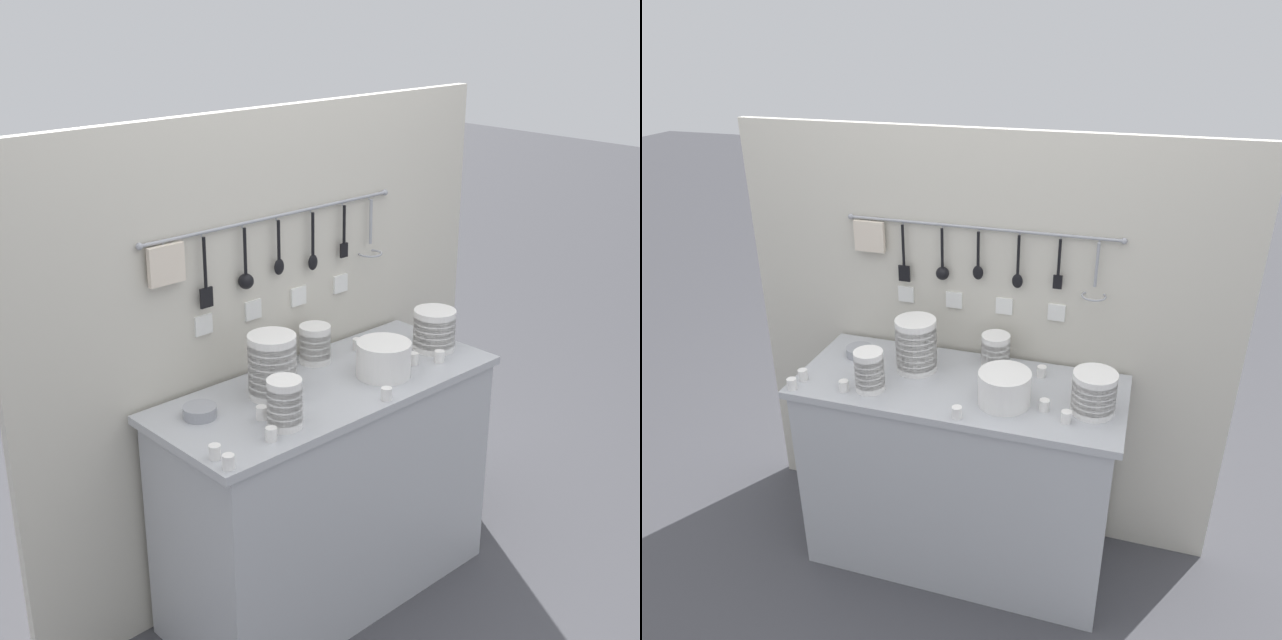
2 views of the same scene
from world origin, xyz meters
TOP-DOWN VIEW (x-y plane):
  - ground_plane at (0.00, 0.00)m, footprint 20.00×20.00m
  - counter at (0.00, 0.00)m, footprint 1.30×0.53m
  - back_wall at (-0.00, 0.30)m, footprint 2.10×0.11m
  - bowl_stack_wide_centre at (-0.32, -0.14)m, footprint 0.11×0.11m
  - bowl_stack_nested_right at (-0.20, 0.06)m, footprint 0.17×0.17m
  - bowl_stack_tall_left at (0.10, 0.18)m, footprint 0.12×0.12m
  - bowl_stack_back_corner at (0.52, -0.04)m, footprint 0.16×0.16m
  - plate_stack at (0.20, -0.08)m, footprint 0.20×0.20m
  - steel_mixing_bowl at (-0.48, 0.10)m, footprint 0.11×0.11m
  - cup_front_right at (-0.61, -0.23)m, footprint 0.04×0.04m
  - cup_by_caddy at (0.35, -0.09)m, footprint 0.04×0.04m
  - cup_centre at (-0.41, -0.18)m, footprint 0.04×0.04m
  - cup_back_right at (-0.61, -0.15)m, footprint 0.04×0.04m
  - cup_front_left at (0.30, 0.15)m, footprint 0.04×0.04m
  - cup_edge_near at (0.44, -0.14)m, footprint 0.04×0.04m
  - cup_back_left at (0.06, -0.23)m, footprint 0.04×0.04m
  - cup_beside_plates at (-0.34, -0.05)m, footprint 0.04×0.04m

SIDE VIEW (x-z plane):
  - ground_plane at x=0.00m, z-range 0.00..0.00m
  - counter at x=0.00m, z-range 0.00..0.89m
  - steel_mixing_bowl at x=-0.48m, z-range 0.89..0.92m
  - cup_front_right at x=-0.61m, z-range 0.89..0.93m
  - cup_by_caddy at x=0.35m, z-range 0.89..0.93m
  - cup_centre at x=-0.41m, z-range 0.89..0.93m
  - cup_back_right at x=-0.61m, z-range 0.89..0.93m
  - cup_front_left at x=0.30m, z-range 0.89..0.93m
  - cup_edge_near at x=0.44m, z-range 0.89..0.93m
  - cup_back_left at x=0.06m, z-range 0.89..0.93m
  - cup_beside_plates at x=-0.34m, z-range 0.89..0.93m
  - back_wall at x=0.00m, z-range 0.00..1.83m
  - plate_stack at x=0.20m, z-range 0.89..1.01m
  - bowl_stack_tall_left at x=0.10m, z-range 0.89..1.03m
  - bowl_stack_back_corner at x=0.52m, z-range 0.89..1.04m
  - bowl_stack_wide_centre at x=-0.32m, z-range 0.89..1.05m
  - bowl_stack_nested_right at x=-0.20m, z-range 0.89..1.11m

